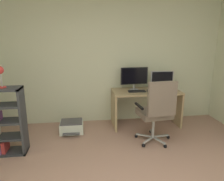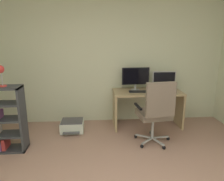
{
  "view_description": "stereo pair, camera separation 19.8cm",
  "coord_description": "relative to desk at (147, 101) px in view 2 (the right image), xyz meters",
  "views": [
    {
      "loc": [
        -0.46,
        -1.59,
        1.75
      ],
      "look_at": [
        0.03,
        2.06,
        0.83
      ],
      "focal_mm": 33.61,
      "sensor_mm": 36.0,
      "label": 1
    },
    {
      "loc": [
        -0.26,
        -1.61,
        1.75
      ],
      "look_at": [
        0.03,
        2.06,
        0.83
      ],
      "focal_mm": 33.61,
      "sensor_mm": 36.0,
      "label": 2
    }
  ],
  "objects": [
    {
      "name": "printer",
      "position": [
        -1.49,
        -0.17,
        -0.42
      ],
      "size": [
        0.43,
        0.44,
        0.22
      ],
      "color": "silver",
      "rests_on": "ground"
    },
    {
      "name": "monitor_secondary",
      "position": [
        0.36,
        0.1,
        0.41
      ],
      "size": [
        0.47,
        0.18,
        0.37
      ],
      "color": "#B2B5B7",
      "rests_on": "desk"
    },
    {
      "name": "keyboard",
      "position": [
        -0.21,
        -0.07,
        0.21
      ],
      "size": [
        0.35,
        0.14,
        0.02
      ],
      "primitive_type": "cube",
      "rotation": [
        0.0,
        0.0,
        -0.04
      ],
      "color": "black",
      "rests_on": "desk"
    },
    {
      "name": "computer_mouse",
      "position": [
        0.02,
        -0.1,
        0.22
      ],
      "size": [
        0.07,
        0.1,
        0.03
      ],
      "primitive_type": "cube",
      "rotation": [
        0.0,
        0.0,
        -0.09
      ],
      "color": "black",
      "rests_on": "desk"
    },
    {
      "name": "desk",
      "position": [
        0.0,
        0.0,
        0.0
      ],
      "size": [
        1.34,
        0.65,
        0.73
      ],
      "color": "tan",
      "rests_on": "ground"
    },
    {
      "name": "office_chair",
      "position": [
        -0.05,
        -0.82,
        0.08
      ],
      "size": [
        0.64,
        0.64,
        1.11
      ],
      "color": "#B7BABC",
      "rests_on": "ground"
    },
    {
      "name": "monitor_main",
      "position": [
        -0.23,
        0.1,
        0.47
      ],
      "size": [
        0.55,
        0.18,
        0.46
      ],
      "color": "#B2B5B7",
      "rests_on": "desk"
    },
    {
      "name": "desk_lamp",
      "position": [
        -2.42,
        -0.8,
        0.75
      ],
      "size": [
        0.13,
        0.12,
        0.32
      ],
      "color": "red",
      "rests_on": "bookshelf"
    },
    {
      "name": "wall_back",
      "position": [
        -0.76,
        0.4,
        0.82
      ],
      "size": [
        4.8,
        0.1,
        2.69
      ],
      "primitive_type": "cube",
      "color": "beige",
      "rests_on": "ground"
    }
  ]
}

